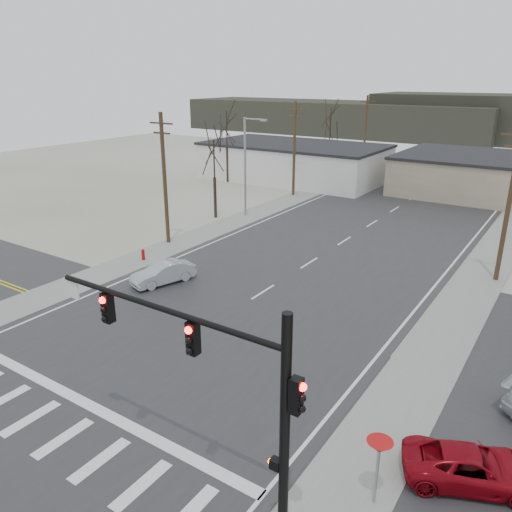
{
  "coord_description": "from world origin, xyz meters",
  "views": [
    {
      "loc": [
        15.04,
        -15.46,
        12.48
      ],
      "look_at": [
        -0.02,
        7.26,
        2.6
      ],
      "focal_mm": 35.0,
      "sensor_mm": 36.0,
      "label": 1
    }
  ],
  "objects_px": {
    "traffic_signal_mast": "(225,379)",
    "car_far_b": "(419,158)",
    "car_far_a": "(485,192)",
    "car_parked_red": "(472,467)",
    "fire_hydrant": "(143,254)",
    "sedan_crossing": "(163,273)"
  },
  "relations": [
    {
      "from": "car_far_b",
      "to": "car_parked_red",
      "type": "relative_size",
      "value": 0.83
    },
    {
      "from": "traffic_signal_mast",
      "to": "car_parked_red",
      "type": "height_order",
      "value": "traffic_signal_mast"
    },
    {
      "from": "car_far_a",
      "to": "car_far_b",
      "type": "height_order",
      "value": "car_far_a"
    },
    {
      "from": "car_far_a",
      "to": "car_parked_red",
      "type": "relative_size",
      "value": 1.31
    },
    {
      "from": "sedan_crossing",
      "to": "car_far_a",
      "type": "bearing_deg",
      "value": 88.69
    },
    {
      "from": "fire_hydrant",
      "to": "sedan_crossing",
      "type": "distance_m",
      "value": 4.75
    },
    {
      "from": "sedan_crossing",
      "to": "car_parked_red",
      "type": "bearing_deg",
      "value": -0.35
    },
    {
      "from": "car_far_a",
      "to": "car_parked_red",
      "type": "height_order",
      "value": "car_far_a"
    },
    {
      "from": "traffic_signal_mast",
      "to": "car_far_a",
      "type": "relative_size",
      "value": 1.58
    },
    {
      "from": "car_far_a",
      "to": "car_parked_red",
      "type": "distance_m",
      "value": 42.8
    },
    {
      "from": "fire_hydrant",
      "to": "car_far_b",
      "type": "height_order",
      "value": "car_far_b"
    },
    {
      "from": "fire_hydrant",
      "to": "car_far_a",
      "type": "distance_m",
      "value": 37.21
    },
    {
      "from": "fire_hydrant",
      "to": "car_parked_red",
      "type": "height_order",
      "value": "car_parked_red"
    },
    {
      "from": "sedan_crossing",
      "to": "car_parked_red",
      "type": "distance_m",
      "value": 20.94
    },
    {
      "from": "traffic_signal_mast",
      "to": "car_far_b",
      "type": "height_order",
      "value": "traffic_signal_mast"
    },
    {
      "from": "sedan_crossing",
      "to": "car_far_b",
      "type": "height_order",
      "value": "sedan_crossing"
    },
    {
      "from": "car_far_b",
      "to": "fire_hydrant",
      "type": "bearing_deg",
      "value": -114.15
    },
    {
      "from": "car_far_b",
      "to": "car_far_a",
      "type": "bearing_deg",
      "value": -77.72
    },
    {
      "from": "fire_hydrant",
      "to": "traffic_signal_mast",
      "type": "bearing_deg",
      "value": -38.13
    },
    {
      "from": "fire_hydrant",
      "to": "car_far_b",
      "type": "xyz_separation_m",
      "value": [
        3.68,
        53.79,
        0.21
      ]
    },
    {
      "from": "traffic_signal_mast",
      "to": "car_far_b",
      "type": "distance_m",
      "value": 69.62
    },
    {
      "from": "traffic_signal_mast",
      "to": "car_far_b",
      "type": "bearing_deg",
      "value": 101.97
    }
  ]
}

